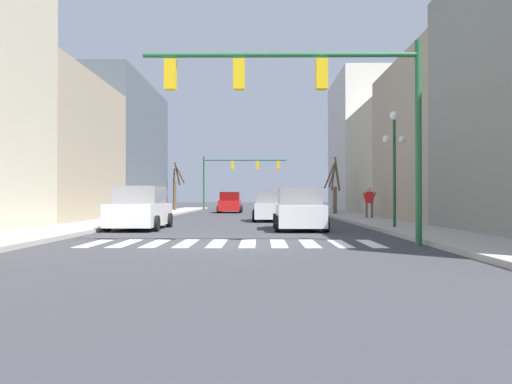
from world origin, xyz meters
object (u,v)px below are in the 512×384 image
at_px(car_parked_left_far, 230,203).
at_px(street_tree_right_far, 335,188).
at_px(car_parked_right_mid, 140,209).
at_px(traffic_signal_near, 311,92).
at_px(car_parked_left_mid, 270,207).
at_px(pedestrian_crossing_street, 129,200).
at_px(traffic_signal_far, 236,169).
at_px(car_parked_left_near, 299,210).
at_px(pedestrian_on_left_sidewalk, 369,199).
at_px(street_lamp_right_corner, 394,145).
at_px(car_driving_away_lane, 296,203).
at_px(car_parked_right_near, 305,204).
at_px(street_tree_left_near, 176,187).

distance_m(car_parked_left_far, street_tree_right_far, 10.81).
distance_m(car_parked_right_mid, car_parked_left_far, 23.07).
bearing_deg(car_parked_left_far, traffic_signal_near, 7.82).
bearing_deg(car_parked_left_mid, car_parked_right_mid, 142.09).
height_order(car_parked_left_far, pedestrian_crossing_street, pedestrian_crossing_street).
xyz_separation_m(traffic_signal_far, car_parked_right_mid, (-2.50, -31.79, -3.48)).
xyz_separation_m(car_parked_left_near, pedestrian_on_left_sidewalk, (4.77, 8.55, 0.42)).
distance_m(street_lamp_right_corner, car_driving_away_lane, 30.46).
height_order(car_parked_right_mid, car_driving_away_lane, car_parked_right_mid).
relative_size(street_lamp_right_corner, car_parked_left_far, 1.05).
bearing_deg(car_parked_left_near, car_parked_left_far, 10.50).
height_order(street_lamp_right_corner, car_parked_left_mid, street_lamp_right_corner).
bearing_deg(car_parked_right_near, traffic_signal_far, 24.12).
bearing_deg(pedestrian_on_left_sidewalk, street_tree_left_near, -56.06).
relative_size(car_parked_left_near, street_tree_left_near, 0.92).
bearing_deg(pedestrian_on_left_sidewalk, car_driving_away_lane, -87.18).
relative_size(traffic_signal_near, pedestrian_on_left_sidewalk, 4.28).
xyz_separation_m(car_parked_left_far, street_tree_left_near, (-5.41, 3.37, 1.46)).
distance_m(traffic_signal_near, car_parked_left_near, 7.65).
distance_m(car_parked_left_near, street_tree_left_near, 28.43).
height_order(street_lamp_right_corner, car_parked_right_near, street_lamp_right_corner).
distance_m(car_parked_right_near, street_tree_left_near, 14.32).
xyz_separation_m(car_parked_left_near, car_parked_left_far, (-4.32, 23.30, 0.03)).
distance_m(traffic_signal_near, car_parked_right_mid, 10.29).
bearing_deg(street_lamp_right_corner, pedestrian_crossing_street, 143.11).
xyz_separation_m(pedestrian_crossing_street, street_tree_left_near, (-0.03, 16.96, 1.11)).
bearing_deg(car_parked_left_near, pedestrian_crossing_street, 44.95).
height_order(car_parked_left_near, pedestrian_crossing_street, pedestrian_crossing_street).
bearing_deg(street_lamp_right_corner, car_parked_right_mid, 175.63).
bearing_deg(car_parked_left_far, street_lamp_right_corner, 18.96).
height_order(street_tree_left_near, street_tree_right_far, street_tree_left_near).
bearing_deg(car_parked_left_mid, pedestrian_on_left_sidewalk, -80.86).
relative_size(pedestrian_on_left_sidewalk, street_tree_right_far, 0.43).
bearing_deg(car_parked_left_far, pedestrian_crossing_street, -21.60).
bearing_deg(car_driving_away_lane, car_parked_right_near, 179.82).
bearing_deg(car_parked_right_near, car_driving_away_lane, -0.18).
bearing_deg(street_lamp_right_corner, street_tree_left_near, 116.59).
height_order(car_parked_right_near, street_tree_left_near, street_tree_left_near).
distance_m(pedestrian_on_left_sidewalk, street_tree_right_far, 7.94).
relative_size(traffic_signal_near, street_lamp_right_corner, 1.66).
distance_m(traffic_signal_near, street_tree_right_far, 23.65).
height_order(car_parked_right_mid, car_parked_left_far, car_parked_right_mid).
distance_m(car_parked_right_mid, car_parked_right_near, 20.06).
distance_m(street_lamp_right_corner, pedestrian_crossing_street, 17.08).
bearing_deg(traffic_signal_far, street_lamp_right_corner, -76.13).
bearing_deg(pedestrian_crossing_street, street_tree_left_near, 177.73).
bearing_deg(traffic_signal_near, street_tree_right_far, 80.02).
xyz_separation_m(traffic_signal_near, car_parked_left_far, (-4.14, 30.10, -3.47)).
bearing_deg(pedestrian_crossing_street, car_parked_left_near, 42.56).
height_order(traffic_signal_near, street_tree_right_far, traffic_signal_near).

